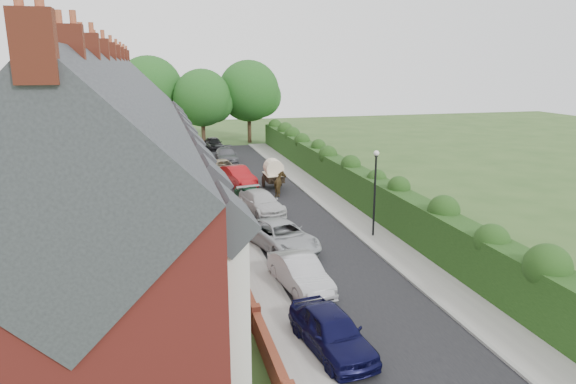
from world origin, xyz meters
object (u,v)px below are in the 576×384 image
(car_beige, at_px, (223,167))
(horse, at_px, (280,184))
(car_silver_b, at_px, (282,236))
(car_green, at_px, (252,196))
(car_red, at_px, (237,176))
(car_white, at_px, (261,202))
(car_grey, at_px, (226,155))
(lamppost, at_px, (375,183))
(car_silver_a, at_px, (300,273))
(car_navy, at_px, (332,331))
(horse_cart, at_px, (274,172))
(car_black, at_px, (214,143))

(car_beige, xyz_separation_m, horse, (3.26, -8.93, 0.24))
(car_silver_b, xyz_separation_m, horse, (2.69, 11.45, 0.12))
(car_green, distance_m, car_red, 6.38)
(car_white, bearing_deg, car_silver_b, -103.73)
(car_white, height_order, car_red, car_red)
(car_green, xyz_separation_m, car_beige, (-0.60, 11.20, -0.05))
(car_grey, xyz_separation_m, horse, (2.15, -14.53, 0.15))
(car_white, relative_size, car_grey, 1.00)
(lamppost, bearing_deg, car_red, 110.67)
(car_red, bearing_deg, car_beige, 82.23)
(car_silver_a, xyz_separation_m, car_silver_b, (0.41, 5.13, 0.01))
(car_grey, bearing_deg, car_red, -91.95)
(car_white, bearing_deg, car_navy, -104.64)
(car_white, height_order, horse_cart, horse_cart)
(car_silver_a, xyz_separation_m, car_white, (0.74, 12.31, -0.02))
(lamppost, bearing_deg, car_beige, 107.45)
(car_white, distance_m, horse_cart, 6.97)
(car_green, distance_m, car_beige, 11.22)
(car_silver_b, bearing_deg, car_white, 73.10)
(car_silver_b, height_order, car_beige, car_silver_b)
(car_green, xyz_separation_m, car_red, (-0.03, 6.38, 0.11))
(car_beige, bearing_deg, car_silver_b, -97.97)
(car_red, relative_size, car_black, 1.16)
(car_white, xyz_separation_m, car_red, (-0.32, 8.38, 0.07))
(car_beige, xyz_separation_m, car_black, (0.81, 14.12, 0.07))
(car_navy, relative_size, car_green, 1.11)
(car_silver_a, distance_m, car_green, 14.32)
(car_white, bearing_deg, car_silver_a, -104.58)
(car_black, distance_m, horse, 23.18)
(car_silver_a, height_order, car_grey, car_silver_a)
(lamppost, distance_m, car_grey, 26.04)
(car_navy, distance_m, car_silver_b, 10.41)
(car_white, bearing_deg, lamppost, -62.22)
(car_silver_a, height_order, car_silver_b, car_silver_b)
(car_navy, relative_size, horse, 2.16)
(lamppost, xyz_separation_m, horse_cart, (-2.96, 13.12, -1.90))
(car_grey, xyz_separation_m, horse_cart, (2.15, -12.28, 0.66))
(car_silver_a, xyz_separation_m, car_green, (0.45, 14.31, -0.06))
(car_silver_a, bearing_deg, car_grey, 80.55)
(car_white, bearing_deg, car_black, 79.00)
(car_silver_b, height_order, horse_cart, horse_cart)
(car_navy, xyz_separation_m, car_silver_a, (0.33, 5.25, -0.02))
(car_silver_b, xyz_separation_m, car_grey, (0.54, 25.98, -0.03))
(car_green, height_order, car_black, car_black)
(car_beige, height_order, car_grey, car_grey)
(car_beige, xyz_separation_m, car_grey, (1.11, 5.60, 0.09))
(car_silver_a, distance_m, car_white, 12.34)
(horse, height_order, horse_cart, horse_cart)
(car_navy, height_order, car_beige, car_navy)
(car_navy, distance_m, car_white, 17.60)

